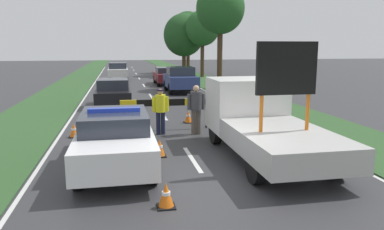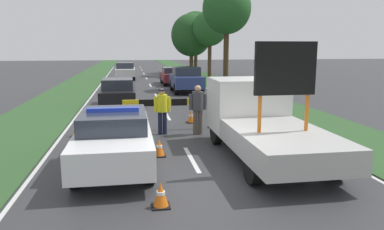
{
  "view_description": "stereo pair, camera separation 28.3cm",
  "coord_description": "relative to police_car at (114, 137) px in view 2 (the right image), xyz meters",
  "views": [
    {
      "loc": [
        -1.89,
        -8.2,
        3.04
      ],
      "look_at": [
        0.13,
        2.21,
        1.1
      ],
      "focal_mm": 35.0,
      "sensor_mm": 36.0,
      "label": 1
    },
    {
      "loc": [
        -1.61,
        -8.25,
        3.04
      ],
      "look_at": [
        0.13,
        2.21,
        1.1
      ],
      "focal_mm": 35.0,
      "sensor_mm": 36.0,
      "label": 2
    }
  ],
  "objects": [
    {
      "name": "pedestrian_civilian",
      "position": [
        2.75,
        3.11,
        0.25
      ],
      "size": [
        0.62,
        0.4,
        1.73
      ],
      "rotation": [
        0.0,
        0.0,
        0.27
      ],
      "color": "brown",
      "rests_on": "ground"
    },
    {
      "name": "traffic_cone_near_police",
      "position": [
        1.2,
        0.63,
        -0.52
      ],
      "size": [
        0.35,
        0.35,
        0.49
      ],
      "color": "black",
      "rests_on": "ground"
    },
    {
      "name": "traffic_cone_lane_edge",
      "position": [
        5.49,
        0.85,
        -0.51
      ],
      "size": [
        0.37,
        0.37,
        0.52
      ],
      "color": "black",
      "rests_on": "ground"
    },
    {
      "name": "work_truck",
      "position": [
        4.09,
        0.48,
        0.25
      ],
      "size": [
        2.24,
        5.67,
        3.16
      ],
      "rotation": [
        0.0,
        0.0,
        3.11
      ],
      "color": "white",
      "rests_on": "ground"
    },
    {
      "name": "queued_car_van_white",
      "position": [
        0.04,
        26.45,
        0.06
      ],
      "size": [
        1.78,
        4.39,
        1.58
      ],
      "rotation": [
        0.0,
        0.0,
        3.14
      ],
      "color": "silver",
      "rests_on": "ground"
    },
    {
      "name": "road_barrier",
      "position": [
        1.92,
        4.05,
        0.19
      ],
      "size": [
        3.55,
        0.08,
        1.14
      ],
      "rotation": [
        0.0,
        0.0,
        -0.1
      ],
      "color": "black",
      "rests_on": "ground"
    },
    {
      "name": "queued_car_hatch_blue",
      "position": [
        4.18,
        15.35,
        0.12
      ],
      "size": [
        1.9,
        3.93,
        1.73
      ],
      "rotation": [
        0.0,
        0.0,
        3.14
      ],
      "color": "navy",
      "rests_on": "ground"
    },
    {
      "name": "traffic_cone_centre_front",
      "position": [
        0.96,
        -2.77,
        -0.52
      ],
      "size": [
        0.35,
        0.35,
        0.49
      ],
      "color": "black",
      "rests_on": "ground"
    },
    {
      "name": "queued_car_sedan_black",
      "position": [
        -0.18,
        9.79,
        -0.02
      ],
      "size": [
        1.71,
        3.98,
        1.45
      ],
      "rotation": [
        0.0,
        0.0,
        3.14
      ],
      "color": "black",
      "rests_on": "ground"
    },
    {
      "name": "grass_verge_right",
      "position": [
        7.76,
        18.71,
        -0.75
      ],
      "size": [
        3.23,
        120.0,
        0.03
      ],
      "color": "#2D5128",
      "rests_on": "ground"
    },
    {
      "name": "police_car",
      "position": [
        0.0,
        0.0,
        0.0
      ],
      "size": [
        1.84,
        4.88,
        1.54
      ],
      "rotation": [
        0.0,
        0.0,
        0.01
      ],
      "color": "white",
      "rests_on": "ground"
    },
    {
      "name": "traffic_cone_behind_barrier",
      "position": [
        2.85,
        5.16,
        -0.52
      ],
      "size": [
        0.36,
        0.36,
        0.5
      ],
      "color": "black",
      "rests_on": "ground"
    },
    {
      "name": "roadside_tree_near_right",
      "position": [
        6.97,
        30.11,
        3.48
      ],
      "size": [
        4.25,
        4.25,
        6.49
      ],
      "color": "#42301E",
      "rests_on": "ground"
    },
    {
      "name": "ground_plane",
      "position": [
        2.05,
        -1.29,
        -0.76
      ],
      "size": [
        160.0,
        160.0,
        0.0
      ],
      "primitive_type": "plane",
      "color": "#333335"
    },
    {
      "name": "lane_markings",
      "position": [
        2.05,
        17.5,
        -0.76
      ],
      "size": [
        8.09,
        64.22,
        0.01
      ],
      "color": "silver",
      "rests_on": "ground"
    },
    {
      "name": "grass_verge_left",
      "position": [
        -3.66,
        18.71,
        -0.75
      ],
      "size": [
        3.23,
        120.0,
        0.03
      ],
      "color": "#2D5128",
      "rests_on": "ground"
    },
    {
      "name": "roadside_tree_near_left",
      "position": [
        8.17,
        34.28,
        4.12
      ],
      "size": [
        4.15,
        4.15,
        7.09
      ],
      "color": "#42301E",
      "rests_on": "ground"
    },
    {
      "name": "police_officer",
      "position": [
        1.52,
        3.33,
        0.19
      ],
      "size": [
        0.58,
        0.37,
        1.61
      ],
      "rotation": [
        0.0,
        0.0,
        2.97
      ],
      "color": "#191E38",
      "rests_on": "ground"
    },
    {
      "name": "roadside_tree_mid_right",
      "position": [
        8.47,
        27.87,
        4.09
      ],
      "size": [
        3.4,
        3.4,
        6.67
      ],
      "color": "#42301E",
      "rests_on": "ground"
    },
    {
      "name": "roadside_tree_mid_left",
      "position": [
        7.35,
        17.02,
        4.91
      ],
      "size": [
        3.45,
        3.45,
        7.53
      ],
      "color": "#42301E",
      "rests_on": "ground"
    },
    {
      "name": "queued_car_wagon_maroon",
      "position": [
        3.93,
        20.91,
        -0.03
      ],
      "size": [
        1.84,
        4.55,
        1.4
      ],
      "rotation": [
        0.0,
        0.0,
        3.14
      ],
      "color": "maroon",
      "rests_on": "ground"
    },
    {
      "name": "traffic_cone_near_truck",
      "position": [
        -1.43,
        3.46,
        -0.53
      ],
      "size": [
        0.34,
        0.34,
        0.48
      ],
      "color": "black",
      "rests_on": "ground"
    }
  ]
}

